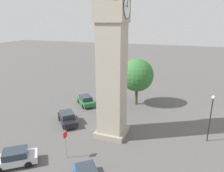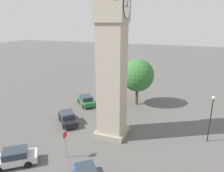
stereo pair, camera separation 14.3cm
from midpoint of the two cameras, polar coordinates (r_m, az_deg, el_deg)
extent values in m
plane|color=#565451|center=(25.62, -0.16, -12.76)|extent=(200.00, 200.00, 0.00)
cube|color=gray|center=(25.47, -0.16, -12.18)|extent=(3.38, 3.38, 0.60)
cube|color=#ADA38E|center=(23.04, -0.18, 1.63)|extent=(2.71, 2.71, 12.02)
cube|color=#ADA38E|center=(22.24, -0.20, 20.59)|extent=(3.03, 3.03, 2.98)
cylinder|color=white|center=(21.76, 3.90, 20.63)|extent=(2.27, 0.04, 2.27)
torus|color=black|center=(21.76, 3.92, 20.63)|extent=(2.33, 0.06, 2.33)
cube|color=black|center=(21.77, 4.02, 21.28)|extent=(0.05, 0.02, 0.64)
cube|color=black|center=(21.43, 3.74, 20.69)|extent=(0.86, 0.02, 0.04)
cylinder|color=white|center=(22.81, -4.10, 20.46)|extent=(2.27, 0.04, 2.27)
torus|color=black|center=(22.81, -4.12, 20.46)|extent=(2.33, 0.06, 2.33)
cube|color=#236B38|center=(33.84, -7.28, -4.09)|extent=(4.12, 4.08, 0.64)
cube|color=#28333D|center=(33.48, -7.24, -3.19)|extent=(2.59, 2.58, 0.64)
cylinder|color=black|center=(34.83, -9.14, -4.02)|extent=(0.61, 0.61, 0.64)
cylinder|color=black|center=(35.25, -6.63, -3.65)|extent=(0.61, 0.61, 0.64)
cylinder|color=black|center=(32.63, -7.94, -5.45)|extent=(0.61, 0.61, 0.64)
cylinder|color=black|center=(33.08, -5.28, -5.04)|extent=(0.61, 0.61, 0.64)
cube|color=black|center=(35.73, -8.26, -3.34)|extent=(1.25, 1.27, 0.16)
cube|color=#28333D|center=(18.34, -7.01, -22.12)|extent=(2.61, 2.54, 0.64)
cylinder|color=black|center=(19.85, -5.23, -21.81)|extent=(0.64, 0.57, 0.64)
cube|color=silver|center=(22.48, -25.05, -17.52)|extent=(3.85, 4.28, 0.64)
cube|color=#28333D|center=(22.12, -24.86, -16.16)|extent=(2.52, 2.62, 0.64)
cylinder|color=black|center=(23.50, -27.86, -17.10)|extent=(0.57, 0.64, 0.64)
cylinder|color=black|center=(21.81, -21.81, -19.09)|extent=(0.57, 0.64, 0.64)
cylinder|color=black|center=(23.13, -21.61, -16.80)|extent=(0.57, 0.64, 0.64)
cube|color=black|center=(28.28, -12.05, -8.78)|extent=(4.12, 4.09, 0.64)
cube|color=#28333D|center=(28.15, -12.20, -7.52)|extent=(2.59, 2.58, 0.64)
cylinder|color=black|center=(27.48, -9.77, -10.07)|extent=(0.61, 0.61, 0.64)
cylinder|color=black|center=(27.18, -13.08, -10.60)|extent=(0.61, 0.61, 0.64)
cylinder|color=black|center=(29.64, -11.05, -8.04)|extent=(0.61, 0.61, 0.64)
cylinder|color=black|center=(29.36, -14.11, -8.51)|extent=(0.61, 0.61, 0.64)
cube|color=black|center=(26.61, -11.00, -10.98)|extent=(1.25, 1.27, 0.16)
cylinder|color=#706656|center=(33.74, -1.32, -4.34)|extent=(0.13, 0.13, 0.82)
cylinder|color=#706656|center=(33.89, -1.18, -4.24)|extent=(0.13, 0.13, 0.82)
cube|color=white|center=(33.56, -1.26, -3.16)|extent=(0.38, 0.26, 0.60)
cylinder|color=white|center=(33.38, -1.45, -3.37)|extent=(0.09, 0.09, 0.60)
cylinder|color=white|center=(33.78, -1.08, -3.12)|extent=(0.09, 0.09, 0.60)
sphere|color=beige|center=(33.41, -1.26, -2.44)|extent=(0.22, 0.22, 0.22)
sphere|color=black|center=(33.40, -1.25, -2.41)|extent=(0.20, 0.20, 0.20)
cylinder|color=brown|center=(33.70, 6.48, -2.49)|extent=(0.44, 0.44, 3.02)
sphere|color=#337033|center=(32.75, 6.67, 2.92)|extent=(5.05, 5.05, 5.05)
cylinder|color=black|center=(25.39, 24.75, -8.46)|extent=(0.12, 0.12, 4.97)
sphere|color=beige|center=(24.43, 25.52, -2.79)|extent=(0.36, 0.36, 0.36)
cylinder|color=gray|center=(21.65, -12.47, -15.96)|extent=(0.07, 0.07, 2.20)
cube|color=red|center=(20.92, -12.72, -12.74)|extent=(0.60, 0.04, 0.60)
camera|label=1|loc=(0.07, -90.18, -0.05)|focal=33.90mm
camera|label=2|loc=(0.07, 89.82, 0.05)|focal=33.90mm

